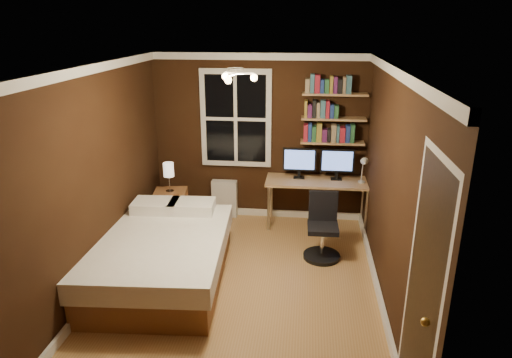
# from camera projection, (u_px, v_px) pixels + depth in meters

# --- Properties ---
(floor) EXTENTS (4.20, 4.20, 0.00)m
(floor) POSITION_uv_depth(u_px,v_px,m) (240.00, 286.00, 5.31)
(floor) COLOR olive
(floor) RESTS_ON ground
(wall_back) EXTENTS (3.20, 0.04, 2.50)m
(wall_back) POSITION_uv_depth(u_px,v_px,m) (259.00, 138.00, 6.87)
(wall_back) COLOR black
(wall_back) RESTS_ON ground
(wall_left) EXTENTS (0.04, 4.20, 2.50)m
(wall_left) POSITION_uv_depth(u_px,v_px,m) (97.00, 180.00, 5.07)
(wall_left) COLOR black
(wall_left) RESTS_ON ground
(wall_right) EXTENTS (0.04, 4.20, 2.50)m
(wall_right) POSITION_uv_depth(u_px,v_px,m) (391.00, 192.00, 4.73)
(wall_right) COLOR black
(wall_right) RESTS_ON ground
(ceiling) EXTENTS (3.20, 4.20, 0.02)m
(ceiling) POSITION_uv_depth(u_px,v_px,m) (237.00, 66.00, 4.49)
(ceiling) COLOR white
(ceiling) RESTS_ON wall_back
(window) EXTENTS (1.06, 0.06, 1.46)m
(window) POSITION_uv_depth(u_px,v_px,m) (236.00, 119.00, 6.78)
(window) COLOR silver
(window) RESTS_ON wall_back
(door) EXTENTS (0.03, 0.82, 2.05)m
(door) POSITION_uv_depth(u_px,v_px,m) (422.00, 294.00, 3.35)
(door) COLOR black
(door) RESTS_ON ground
(door_knob) EXTENTS (0.06, 0.06, 0.06)m
(door_knob) POSITION_uv_depth(u_px,v_px,m) (425.00, 322.00, 3.08)
(door_knob) COLOR gold
(door_knob) RESTS_ON door
(ceiling_fixture) EXTENTS (0.44, 0.44, 0.18)m
(ceiling_fixture) POSITION_uv_depth(u_px,v_px,m) (236.00, 78.00, 4.43)
(ceiling_fixture) COLOR beige
(ceiling_fixture) RESTS_ON ceiling
(bookshelf_lower) EXTENTS (0.92, 0.22, 0.03)m
(bookshelf_lower) POSITION_uv_depth(u_px,v_px,m) (332.00, 142.00, 6.64)
(bookshelf_lower) COLOR #9C794B
(bookshelf_lower) RESTS_ON wall_back
(books_row_lower) EXTENTS (0.66, 0.16, 0.23)m
(books_row_lower) POSITION_uv_depth(u_px,v_px,m) (333.00, 134.00, 6.60)
(books_row_lower) COLOR maroon
(books_row_lower) RESTS_ON bookshelf_lower
(bookshelf_middle) EXTENTS (0.92, 0.22, 0.03)m
(bookshelf_middle) POSITION_uv_depth(u_px,v_px,m) (334.00, 119.00, 6.53)
(bookshelf_middle) COLOR #9C794B
(bookshelf_middle) RESTS_ON wall_back
(books_row_middle) EXTENTS (0.48, 0.16, 0.23)m
(books_row_middle) POSITION_uv_depth(u_px,v_px,m) (334.00, 110.00, 6.49)
(books_row_middle) COLOR navy
(books_row_middle) RESTS_ON bookshelf_middle
(bookshelf_upper) EXTENTS (0.92, 0.22, 0.03)m
(bookshelf_upper) POSITION_uv_depth(u_px,v_px,m) (335.00, 94.00, 6.41)
(bookshelf_upper) COLOR #9C794B
(bookshelf_upper) RESTS_ON wall_back
(books_row_upper) EXTENTS (0.60, 0.16, 0.23)m
(books_row_upper) POSITION_uv_depth(u_px,v_px,m) (335.00, 85.00, 6.37)
(books_row_upper) COLOR #285D35
(books_row_upper) RESTS_ON bookshelf_upper
(bed) EXTENTS (1.61, 2.15, 0.70)m
(bed) POSITION_uv_depth(u_px,v_px,m) (161.00, 256.00, 5.37)
(bed) COLOR brown
(bed) RESTS_ON ground
(nightstand) EXTENTS (0.53, 0.53, 0.58)m
(nightstand) POSITION_uv_depth(u_px,v_px,m) (171.00, 210.00, 6.72)
(nightstand) COLOR brown
(nightstand) RESTS_ON ground
(bedside_lamp) EXTENTS (0.15, 0.15, 0.44)m
(bedside_lamp) POSITION_uv_depth(u_px,v_px,m) (169.00, 177.00, 6.55)
(bedside_lamp) COLOR beige
(bedside_lamp) RESTS_ON nightstand
(radiator) EXTENTS (0.39, 0.14, 0.59)m
(radiator) POSITION_uv_depth(u_px,v_px,m) (225.00, 198.00, 7.14)
(radiator) COLOR silver
(radiator) RESTS_ON ground
(desk) EXTENTS (1.52, 0.57, 0.72)m
(desk) POSITION_uv_depth(u_px,v_px,m) (318.00, 184.00, 6.68)
(desk) COLOR #9C794B
(desk) RESTS_ON ground
(monitor_left) EXTENTS (0.49, 0.12, 0.46)m
(monitor_left) POSITION_uv_depth(u_px,v_px,m) (299.00, 163.00, 6.69)
(monitor_left) COLOR black
(monitor_left) RESTS_ON desk
(monitor_right) EXTENTS (0.49, 0.12, 0.46)m
(monitor_right) POSITION_uv_depth(u_px,v_px,m) (337.00, 164.00, 6.63)
(monitor_right) COLOR black
(monitor_right) RESTS_ON desk
(desk_lamp) EXTENTS (0.14, 0.32, 0.44)m
(desk_lamp) POSITION_uv_depth(u_px,v_px,m) (363.00, 170.00, 6.43)
(desk_lamp) COLOR silver
(desk_lamp) RESTS_ON desk
(office_chair) EXTENTS (0.48, 0.48, 0.86)m
(office_chair) POSITION_uv_depth(u_px,v_px,m) (322.00, 235.00, 5.89)
(office_chair) COLOR black
(office_chair) RESTS_ON ground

